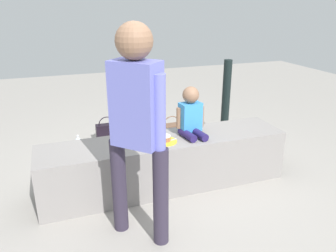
{
  "coord_description": "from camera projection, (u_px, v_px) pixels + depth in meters",
  "views": [
    {
      "loc": [
        -0.96,
        -2.78,
        1.75
      ],
      "look_at": [
        -0.08,
        -0.31,
        0.76
      ],
      "focal_mm": 35.33,
      "sensor_mm": 36.0,
      "label": 1
    }
  ],
  "objects": [
    {
      "name": "adult_standing",
      "position": [
        137.0,
        118.0,
        2.31
      ],
      "size": [
        0.38,
        0.38,
        1.64
      ],
      "color": "#2E2738",
      "rests_on": "ground_plane"
    },
    {
      "name": "concrete_ledge",
      "position": [
        165.0,
        162.0,
        3.28
      ],
      "size": [
        2.41,
        0.53,
        0.51
      ],
      "primitive_type": "cube",
      "color": "gray",
      "rests_on": "ground_plane"
    },
    {
      "name": "handbag_black_leather",
      "position": [
        107.0,
        132.0,
        4.39
      ],
      "size": [
        0.29,
        0.11,
        0.35
      ],
      "color": "black",
      "rests_on": "ground_plane"
    },
    {
      "name": "ground_plane",
      "position": [
        165.0,
        185.0,
        3.37
      ],
      "size": [
        12.0,
        12.0,
        0.0
      ],
      "primitive_type": "plane",
      "color": "gray"
    },
    {
      "name": "handbag_brown_canvas",
      "position": [
        171.0,
        133.0,
        4.37
      ],
      "size": [
        0.32,
        0.15,
        0.36
      ],
      "color": "brown",
      "rests_on": "ground_plane"
    },
    {
      "name": "party_cup_red",
      "position": [
        191.0,
        142.0,
        4.27
      ],
      "size": [
        0.09,
        0.09,
        0.11
      ],
      "primitive_type": "cylinder",
      "color": "red",
      "rests_on": "ground_plane"
    },
    {
      "name": "child_seated",
      "position": [
        191.0,
        114.0,
        3.22
      ],
      "size": [
        0.28,
        0.33,
        0.48
      ],
      "color": "#251A53",
      "rests_on": "concrete_ledge"
    },
    {
      "name": "water_bottle_near_gift",
      "position": [
        78.0,
        144.0,
        4.07
      ],
      "size": [
        0.06,
        0.06,
        0.23
      ],
      "color": "silver",
      "rests_on": "ground_plane"
    },
    {
      "name": "cake_box_white",
      "position": [
        212.0,
        145.0,
        4.15
      ],
      "size": [
        0.35,
        0.36,
        0.14
      ],
      "primitive_type": "cube",
      "rotation": [
        0.0,
        0.0,
        0.28
      ],
      "color": "white",
      "rests_on": "ground_plane"
    },
    {
      "name": "gift_bag",
      "position": [
        135.0,
        136.0,
        4.17
      ],
      "size": [
        0.19,
        0.1,
        0.36
      ],
      "color": "#4C99E0",
      "rests_on": "ground_plane"
    },
    {
      "name": "cake_plate",
      "position": [
        165.0,
        140.0,
        3.11
      ],
      "size": [
        0.22,
        0.22,
        0.07
      ],
      "color": "yellow",
      "rests_on": "concrete_ledge"
    },
    {
      "name": "railing_post",
      "position": [
        225.0,
        108.0,
        4.53
      ],
      "size": [
        0.36,
        0.36,
        1.05
      ],
      "color": "black",
      "rests_on": "ground_plane"
    }
  ]
}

